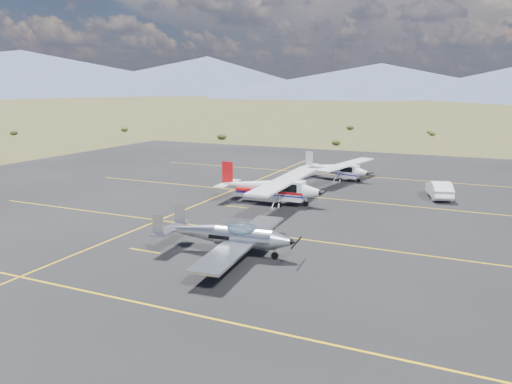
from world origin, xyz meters
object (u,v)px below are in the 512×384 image
Objects in this scene: sedan at (439,189)px; aircraft_plain at (336,168)px; aircraft_cessna at (271,186)px; aircraft_low_wing at (229,235)px.

aircraft_plain is at bearing -40.11° from sedan.
aircraft_plain is (1.83, 11.63, -0.23)m from aircraft_cessna.
sedan is at bearing 59.38° from aircraft_low_wing.
aircraft_low_wing is 0.86× the size of aircraft_cessna.
aircraft_plain is at bearing 79.05° from aircraft_cessna.
aircraft_cessna is 13.54m from sedan.
aircraft_low_wing is 1.03× the size of aircraft_plain.
aircraft_low_wing is 11.95m from aircraft_cessna.
aircraft_low_wing reaches higher than sedan.
aircraft_low_wing is at bearing -79.69° from aircraft_cessna.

